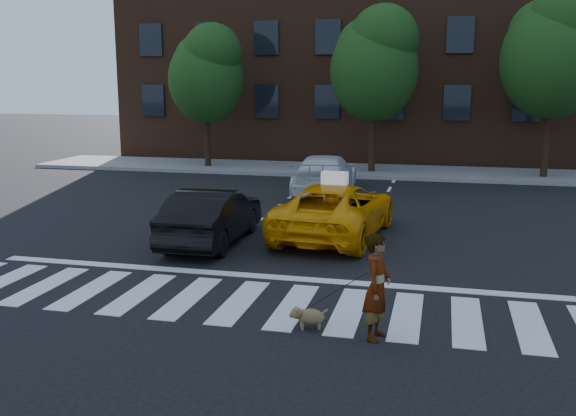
{
  "coord_description": "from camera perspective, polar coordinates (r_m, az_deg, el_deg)",
  "views": [
    {
      "loc": [
        3.48,
        -10.59,
        3.94
      ],
      "look_at": [
        0.09,
        3.4,
        1.1
      ],
      "focal_mm": 40.0,
      "sensor_mm": 36.0,
      "label": 1
    }
  ],
  "objects": [
    {
      "name": "white_suv",
      "position": [
        22.95,
        3.28,
        3.02
      ],
      "size": [
        2.2,
        4.9,
        1.4
      ],
      "primitive_type": "imported",
      "rotation": [
        0.0,
        0.0,
        3.19
      ],
      "color": "silver",
      "rests_on": "ground"
    },
    {
      "name": "taxi_sign",
      "position": [
        16.2,
        4.17,
        2.67
      ],
      "size": [
        0.67,
        0.34,
        0.32
      ],
      "primitive_type": "cube",
      "rotation": [
        0.0,
        0.0,
        3.04
      ],
      "color": "white",
      "rests_on": "taxi"
    },
    {
      "name": "black_sedan",
      "position": [
        15.94,
        -6.78,
        -0.7
      ],
      "size": [
        1.55,
        4.2,
        1.37
      ],
      "primitive_type": "imported",
      "rotation": [
        0.0,
        0.0,
        3.17
      ],
      "color": "black",
      "rests_on": "ground"
    },
    {
      "name": "tree_right",
      "position": [
        27.91,
        22.59,
        13.05
      ],
      "size": [
        4.0,
        4.0,
        7.7
      ],
      "color": "black",
      "rests_on": "ground"
    },
    {
      "name": "ground",
      "position": [
        11.82,
        -4.34,
        -8.34
      ],
      "size": [
        120.0,
        120.0,
        0.0
      ],
      "primitive_type": "plane",
      "color": "black",
      "rests_on": "ground"
    },
    {
      "name": "tree_mid",
      "position": [
        27.76,
        7.74,
        12.95
      ],
      "size": [
        3.69,
        3.69,
        7.1
      ],
      "color": "black",
      "rests_on": "ground"
    },
    {
      "name": "sidewalk_far",
      "position": [
        28.57,
        6.53,
        3.32
      ],
      "size": [
        30.0,
        4.0,
        0.15
      ],
      "primitive_type": "cube",
      "color": "slate",
      "rests_on": "ground"
    },
    {
      "name": "woman",
      "position": [
        10.02,
        7.93,
        -6.96
      ],
      "size": [
        0.52,
        0.68,
        1.68
      ],
      "primitive_type": "imported",
      "rotation": [
        0.0,
        0.0,
        1.37
      ],
      "color": "#999999",
      "rests_on": "ground"
    },
    {
      "name": "tree_left",
      "position": [
        29.5,
        -7.26,
        12.05
      ],
      "size": [
        3.39,
        3.38,
        6.5
      ],
      "color": "black",
      "rests_on": "ground"
    },
    {
      "name": "dog",
      "position": [
        10.53,
        1.74,
        -9.57
      ],
      "size": [
        0.63,
        0.39,
        0.37
      ],
      "rotation": [
        0.0,
        0.0,
        0.33
      ],
      "color": "#9A784E",
      "rests_on": "ground"
    },
    {
      "name": "building",
      "position": [
        35.82,
        8.3,
        14.35
      ],
      "size": [
        26.0,
        10.0,
        12.0
      ],
      "primitive_type": "cube",
      "color": "#4D2D1B",
      "rests_on": "ground"
    },
    {
      "name": "taxi",
      "position": [
        16.54,
        4.24,
        -0.17
      ],
      "size": [
        2.81,
        5.24,
        1.4
      ],
      "primitive_type": "imported",
      "rotation": [
        0.0,
        0.0,
        3.04
      ],
      "color": "#F29A05",
      "rests_on": "ground"
    },
    {
      "name": "stop_line",
      "position": [
        13.28,
        -2.2,
        -6.09
      ],
      "size": [
        12.0,
        0.3,
        0.01
      ],
      "primitive_type": "cube",
      "color": "silver",
      "rests_on": "ground"
    },
    {
      "name": "crosswalk",
      "position": [
        11.82,
        -4.34,
        -8.31
      ],
      "size": [
        13.0,
        2.4,
        0.01
      ],
      "primitive_type": "cube",
      "color": "silver",
      "rests_on": "ground"
    }
  ]
}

